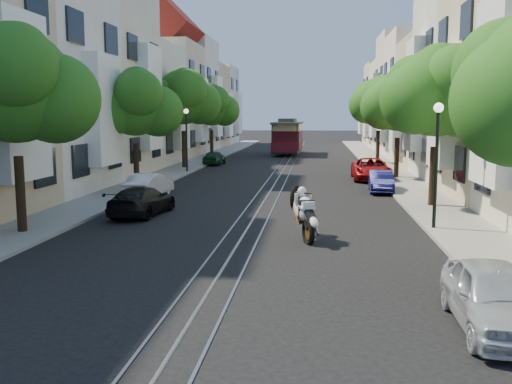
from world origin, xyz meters
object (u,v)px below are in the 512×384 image
(sportbike_rider, at_px, (303,210))
(cable_car, at_px, (288,135))
(parked_car_w_near, at_px, (142,201))
(tree_e_c, at_px, (400,103))
(lamp_east, at_px, (437,147))
(tree_w_a, at_px, (16,88))
(parked_car_e_near, at_px, (495,297))
(parked_car_w_far, at_px, (214,158))
(tree_w_d, at_px, (212,107))
(tree_w_c, at_px, (184,98))
(parked_car_e_mid, at_px, (381,181))
(lamp_west, at_px, (186,131))
(parked_car_e_far, at_px, (371,169))
(parked_car_w_mid, at_px, (149,185))
(tree_w_b, at_px, (136,105))
(tree_e_b, at_px, (438,94))
(tree_e_d, at_px, (380,102))

(sportbike_rider, xyz_separation_m, cable_car, (-2.45, 38.57, 0.96))
(parked_car_w_near, bearing_deg, tree_e_c, -122.95)
(lamp_east, distance_m, sportbike_rider, 5.10)
(tree_w_a, bearing_deg, sportbike_rider, 0.97)
(parked_car_e_near, distance_m, parked_car_w_far, 35.30)
(sportbike_rider, bearing_deg, tree_w_d, 85.31)
(tree_w_c, relative_size, parked_car_e_mid, 2.14)
(tree_w_d, distance_m, parked_car_e_mid, 25.96)
(tree_w_a, bearing_deg, parked_car_w_far, 86.68)
(lamp_east, distance_m, lamp_west, 21.97)
(parked_car_e_far, bearing_deg, tree_e_c, 26.81)
(parked_car_w_mid, bearing_deg, tree_e_c, -138.15)
(tree_w_a, height_order, tree_w_b, tree_w_a)
(tree_w_d, height_order, parked_car_e_mid, tree_w_d)
(tree_e_b, xyz_separation_m, parked_car_e_far, (-1.66, 10.17, -4.08))
(lamp_east, distance_m, parked_car_e_near, 9.28)
(tree_w_a, distance_m, tree_w_c, 23.00)
(tree_w_b, height_order, cable_car, tree_w_b)
(tree_w_c, bearing_deg, parked_car_w_near, -81.81)
(tree_e_b, bearing_deg, tree_e_d, 90.00)
(parked_car_w_far, bearing_deg, tree_w_b, 87.89)
(tree_w_d, bearing_deg, parked_car_w_far, -78.37)
(tree_e_d, bearing_deg, cable_car, 128.60)
(tree_e_b, relative_size, lamp_west, 1.61)
(tree_w_d, height_order, parked_car_w_mid, tree_w_d)
(tree_w_d, relative_size, parked_car_e_near, 1.81)
(tree_w_d, bearing_deg, tree_w_b, -90.00)
(tree_w_a, relative_size, tree_w_d, 1.03)
(parked_car_e_near, bearing_deg, lamp_east, 86.46)
(cable_car, bearing_deg, sportbike_rider, -84.77)
(parked_car_e_near, xyz_separation_m, parked_car_e_mid, (0.00, 18.71, -0.07))
(parked_car_e_far, bearing_deg, parked_car_e_near, -89.87)
(tree_e_c, xyz_separation_m, parked_car_e_mid, (-1.66, -6.25, -4.05))
(parked_car_w_near, height_order, parked_car_w_far, parked_car_w_near)
(lamp_east, height_order, parked_car_e_far, lamp_east)
(tree_w_a, relative_size, parked_car_e_near, 1.85)
(parked_car_e_mid, bearing_deg, tree_w_c, 141.19)
(parked_car_e_mid, bearing_deg, lamp_east, -83.25)
(tree_e_d, xyz_separation_m, tree_w_b, (-14.40, -17.00, -0.47))
(tree_e_b, height_order, tree_w_d, tree_e_b)
(tree_e_c, relative_size, tree_w_b, 1.04)
(tree_e_d, xyz_separation_m, lamp_east, (-0.96, -26.98, -2.02))
(lamp_west, height_order, parked_car_w_far, lamp_west)
(lamp_west, xyz_separation_m, cable_car, (5.80, 18.70, -0.94))
(lamp_east, bearing_deg, parked_car_e_mid, 94.12)
(cable_car, bearing_deg, parked_car_w_near, -94.81)
(sportbike_rider, bearing_deg, tree_w_c, 91.97)
(tree_w_c, distance_m, sportbike_rider, 24.93)
(tree_e_d, relative_size, tree_w_a, 1.02)
(tree_w_c, distance_m, parked_car_w_near, 19.75)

